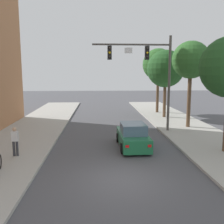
# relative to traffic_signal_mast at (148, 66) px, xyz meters

# --- Properties ---
(ground_plane) EXTENTS (120.00, 120.00, 0.00)m
(ground_plane) POSITION_rel_traffic_signal_mast_xyz_m (-2.88, -9.19, -5.32)
(ground_plane) COLOR #4C4C51
(traffic_signal_mast) EXTENTS (6.18, 0.38, 7.50)m
(traffic_signal_mast) POSITION_rel_traffic_signal_mast_xyz_m (0.00, 0.00, 0.00)
(traffic_signal_mast) COLOR #514C47
(traffic_signal_mast) RESTS_ON sidewalk_right
(car_lead_green) EXTENTS (1.90, 4.27, 1.60)m
(car_lead_green) POSITION_rel_traffic_signal_mast_xyz_m (-1.72, -4.14, -4.60)
(car_lead_green) COLOR #1E663D
(car_lead_green) RESTS_ON ground
(pedestrian_sidewalk_left_walker) EXTENTS (0.36, 0.22, 1.64)m
(pedestrian_sidewalk_left_walker) POSITION_rel_traffic_signal_mast_xyz_m (-8.58, -5.93, -4.26)
(pedestrian_sidewalk_left_walker) COLOR #333338
(pedestrian_sidewalk_left_walker) RESTS_ON sidewalk_left
(street_tree_second) EXTENTS (3.15, 3.15, 7.30)m
(street_tree_second) POSITION_rel_traffic_signal_mast_xyz_m (3.87, 1.30, 0.50)
(street_tree_second) COLOR brown
(street_tree_second) RESTS_ON sidewalk_right
(street_tree_third) EXTENTS (3.89, 3.89, 7.04)m
(street_tree_third) POSITION_rel_traffic_signal_mast_xyz_m (3.12, 6.43, -0.10)
(street_tree_third) COLOR brown
(street_tree_third) RESTS_ON sidewalk_right
(street_tree_farthest) EXTENTS (3.69, 3.69, 7.51)m
(street_tree_farthest) POSITION_rel_traffic_signal_mast_xyz_m (3.15, 9.80, 0.46)
(street_tree_farthest) COLOR brown
(street_tree_farthest) RESTS_ON sidewalk_right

